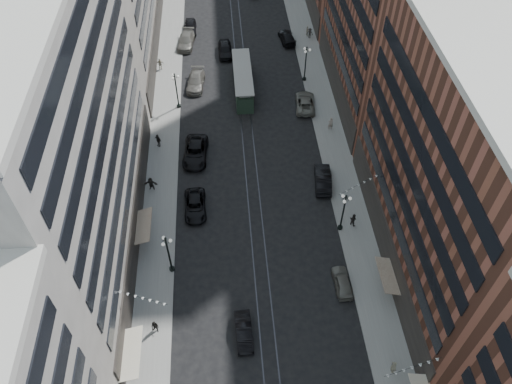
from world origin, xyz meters
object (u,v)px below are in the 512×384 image
object	(u,v)px
car_5	(244,332)
car_11	(305,102)
car_2	(195,206)
car_extra_0	(186,41)
car_8	(196,81)
car_10	(323,179)
pedestrian_7	(353,219)
car_13	(225,49)
car_9	(190,27)
pedestrian_9	(310,33)
lamppost_se_far	(343,211)
lamppost_sw_far	(168,253)
car_12	(287,37)
pedestrian_8	(331,123)
pedestrian_extra_0	(307,31)
pedestrian_5	(151,184)
pedestrian_extra_1	(158,140)
lamppost_sw_mid	(176,89)
streetcar	(243,81)
pedestrian_6	(160,64)
car_4	(342,282)
lamppost_se_mid	(306,63)
pedestrian_4	(394,367)
pedestrian_2	(155,327)

from	to	relation	value
car_5	car_11	bearing A→B (deg)	70.53
car_2	car_extra_0	distance (m)	34.95
car_8	car_11	world-z (taller)	car_8
car_10	pedestrian_7	world-z (taller)	pedestrian_7
car_11	car_extra_0	world-z (taller)	car_extra_0
car_13	car_9	bearing A→B (deg)	125.95
car_5	pedestrian_9	xyz separation A→B (m)	(13.90, 51.26, 0.28)
lamppost_se_far	car_13	size ratio (longest dim) A/B	1.08
lamppost_sw_far	car_8	distance (m)	32.05
car_12	pedestrian_8	bearing A→B (deg)	91.08
pedestrian_9	car_9	bearing A→B (deg)	-170.23
pedestrian_extra_0	pedestrian_5	bearing A→B (deg)	139.55
pedestrian_extra_1	lamppost_sw_far	bearing A→B (deg)	-44.48
lamppost_sw_far	lamppost_sw_mid	bearing A→B (deg)	90.00
car_9	pedestrian_extra_1	size ratio (longest dim) A/B	2.61
car_10	car_11	xyz separation A→B (m)	(0.00, 14.85, -0.10)
car_9	car_12	size ratio (longest dim) A/B	0.93
streetcar	car_9	xyz separation A→B (m)	(-7.78, 16.71, -0.64)
lamppost_sw_far	car_12	xyz separation A→B (m)	(17.09, 42.95, -2.34)
car_12	pedestrian_9	size ratio (longest dim) A/B	3.09
car_10	pedestrian_6	size ratio (longest dim) A/B	2.82
car_2	car_12	bearing A→B (deg)	65.59
pedestrian_9	lamppost_se_far	bearing A→B (deg)	-73.02
car_4	lamppost_se_mid	bearing A→B (deg)	-93.35
lamppost_sw_mid	car_4	xyz separation A→B (m)	(17.21, -30.17, -2.41)
car_4	car_9	bearing A→B (deg)	-74.01
lamppost_sw_far	car_13	xyz separation A→B (m)	(6.95, 39.90, -2.22)
pedestrian_4	pedestrian_6	xyz separation A→B (m)	(-22.92, 48.67, 0.07)
car_9	pedestrian_extra_1	xyz separation A→B (m)	(-3.78, -28.02, 0.25)
lamppost_se_far	car_10	distance (m)	7.36
car_extra_0	pedestrian_extra_0	world-z (taller)	pedestrian_extra_0
car_4	car_8	size ratio (longest dim) A/B	0.71
lamppost_se_far	pedestrian_7	world-z (taller)	lamppost_se_far
pedestrian_2	pedestrian_6	distance (m)	43.19
car_10	pedestrian_7	size ratio (longest dim) A/B	3.13
car_5	pedestrian_7	xyz separation A→B (m)	(12.87, 12.27, 0.28)
car_5	car_extra_0	world-z (taller)	car_extra_0
car_5	pedestrian_8	size ratio (longest dim) A/B	2.25
car_8	car_11	distance (m)	16.36
lamppost_sw_mid	car_extra_0	xyz separation A→B (m)	(0.80, 15.97, -2.25)
pedestrian_5	pedestrian_9	xyz separation A→B (m)	(23.68, 31.83, -0.03)
pedestrian_4	car_9	world-z (taller)	pedestrian_4
pedestrian_8	pedestrian_extra_0	world-z (taller)	pedestrian_8
pedestrian_4	car_13	bearing A→B (deg)	15.27
lamppost_se_mid	car_5	bearing A→B (deg)	-105.98
car_extra_0	car_9	bearing A→B (deg)	88.86
pedestrian_extra_1	car_9	bearing A→B (deg)	120.81
car_4	car_10	bearing A→B (deg)	-92.98
car_11	pedestrian_8	bearing A→B (deg)	122.81
pedestrian_8	pedestrian_2	bearing A→B (deg)	46.72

